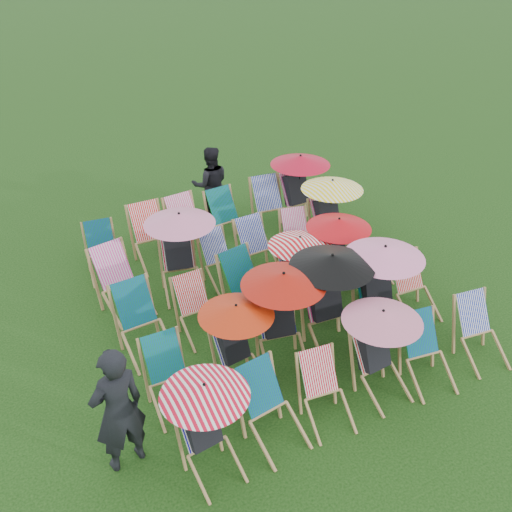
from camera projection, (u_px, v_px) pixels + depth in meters
name	position (u px, v px, depth m)	size (l,w,h in m)	color
ground	(272.00, 312.00, 9.22)	(100.00, 100.00, 0.00)	black
deckchair_0	(208.00, 428.00, 6.37)	(1.01, 1.08, 1.20)	#9F7B4A
deckchair_1	(272.00, 410.00, 6.82)	(0.74, 0.95, 0.95)	#9F7B4A
deckchair_2	(326.00, 393.00, 7.11)	(0.65, 0.84, 0.86)	#9F7B4A
deckchair_3	(381.00, 351.00, 7.43)	(1.05, 1.11, 1.24)	#9F7B4A
deckchair_4	(428.00, 354.00, 7.69)	(0.71, 0.91, 0.91)	#9F7B4A
deckchair_5	(482.00, 332.00, 8.09)	(0.69, 0.89, 0.90)	#9F7B4A
deckchair_6	(171.00, 378.00, 7.29)	(0.60, 0.84, 0.91)	#9F7B4A
deckchair_7	(238.00, 344.00, 7.59)	(1.01, 1.09, 1.20)	#9F7B4A
deckchair_8	(282.00, 318.00, 7.91)	(1.18, 1.26, 1.40)	#9F7B4A
deckchair_9	(330.00, 300.00, 8.22)	(1.22, 1.28, 1.45)	#9F7B4A
deckchair_10	(381.00, 289.00, 8.48)	(1.19, 1.26, 1.41)	#9F7B4A
deckchair_11	(415.00, 288.00, 8.99)	(0.66, 0.89, 0.93)	#9F7B4A
deckchair_12	(143.00, 323.00, 8.18)	(0.74, 0.98, 1.00)	#9F7B4A
deckchair_13	(198.00, 310.00, 8.56)	(0.61, 0.83, 0.87)	#9F7B4A
deckchair_14	(250.00, 288.00, 8.91)	(0.85, 1.05, 1.02)	#9F7B4A
deckchair_15	(299.00, 271.00, 9.10)	(1.01, 1.07, 1.20)	#9F7B4A
deckchair_16	(338.00, 254.00, 9.47)	(1.07, 1.12, 1.27)	#9F7B4A
deckchair_17	(370.00, 260.00, 9.80)	(0.68, 0.85, 0.83)	#9F7B4A
deckchair_18	(122.00, 282.00, 9.03)	(0.86, 1.07, 1.03)	#9F7B4A
deckchair_19	(180.00, 252.00, 9.40)	(1.17, 1.26, 1.39)	#9F7B4A
deckchair_20	(221.00, 260.00, 9.77)	(0.62, 0.83, 0.86)	#9F7B4A
deckchair_21	(259.00, 250.00, 9.96)	(0.69, 0.92, 0.96)	#9F7B4A
deckchair_22	(299.00, 238.00, 10.40)	(0.71, 0.89, 0.87)	#9F7B4A
deckchair_23	(331.00, 214.00, 10.58)	(1.14, 1.19, 1.36)	#9F7B4A
deckchair_24	(103.00, 252.00, 9.97)	(0.67, 0.87, 0.89)	#9F7B4A
deckchair_25	(152.00, 237.00, 10.28)	(0.69, 0.95, 1.02)	#9F7B4A
deckchair_26	(190.00, 227.00, 10.59)	(0.78, 1.01, 1.02)	#9F7B4A
deckchair_27	(229.00, 219.00, 10.88)	(0.75, 0.98, 1.00)	#9F7B4A
deckchair_28	(272.00, 207.00, 11.28)	(0.76, 1.00, 1.03)	#9F7B4A
deckchair_29	(300.00, 189.00, 11.46)	(1.19, 1.25, 1.41)	#9F7B4A
person_left	(118.00, 410.00, 6.31)	(0.62, 0.41, 1.70)	black
person_rear	(211.00, 185.00, 11.52)	(0.77, 0.60, 1.59)	black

